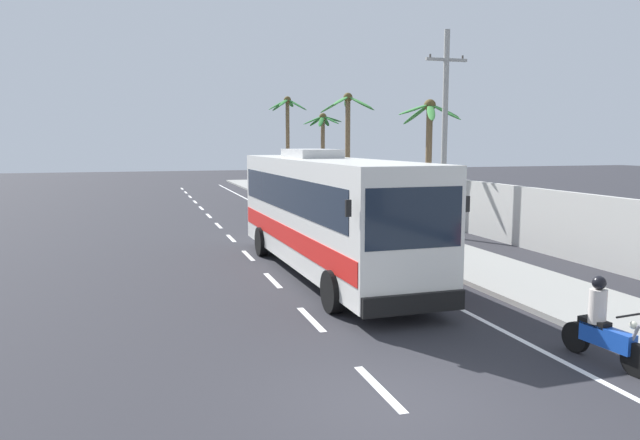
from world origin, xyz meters
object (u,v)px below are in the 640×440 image
(pedestrian_near_kerb, at_px, (339,204))
(utility_pole_mid, at_px, (445,131))
(palm_nearest, at_px, (348,128))
(palm_third, at_px, (288,125))
(coach_bus_foreground, at_px, (325,210))
(palm_second, at_px, (323,137))
(motorcycle_trailing, at_px, (305,219))
(palm_fourth, at_px, (429,136))
(motorcycle_beside_bus, at_px, (602,328))

(pedestrian_near_kerb, xyz_separation_m, utility_pole_mid, (3.05, -4.98, 3.54))
(palm_nearest, xyz_separation_m, palm_third, (-1.04, 11.35, 0.42))
(coach_bus_foreground, xyz_separation_m, palm_second, (8.05, 26.30, 2.43))
(motorcycle_trailing, xyz_separation_m, palm_nearest, (5.34, 9.36, 4.33))
(palm_nearest, height_order, palm_second, palm_nearest)
(coach_bus_foreground, bearing_deg, motorcycle_trailing, 78.70)
(coach_bus_foreground, xyz_separation_m, pedestrian_near_kerb, (4.02, 10.56, -1.00))
(pedestrian_near_kerb, xyz_separation_m, palm_third, (1.95, 18.48, 4.38))
(motorcycle_trailing, distance_m, palm_nearest, 11.61)
(utility_pole_mid, relative_size, palm_fourth, 1.44)
(motorcycle_trailing, distance_m, palm_fourth, 7.11)
(utility_pole_mid, height_order, palm_second, utility_pole_mid)
(motorcycle_beside_bus, relative_size, palm_second, 0.31)
(palm_nearest, distance_m, palm_fourth, 9.50)
(utility_pole_mid, bearing_deg, palm_third, 92.69)
(motorcycle_trailing, distance_m, palm_second, 19.44)
(motorcycle_beside_bus, relative_size, pedestrian_near_kerb, 1.18)
(utility_pole_mid, relative_size, palm_third, 1.14)
(coach_bus_foreground, distance_m, utility_pole_mid, 9.36)
(palm_fourth, bearing_deg, palm_third, 94.82)
(coach_bus_foreground, distance_m, motorcycle_beside_bus, 9.30)
(palm_third, xyz_separation_m, palm_fourth, (1.75, -20.80, -1.04))
(palm_third, height_order, palm_fourth, palm_third)
(motorcycle_beside_bus, xyz_separation_m, motorcycle_trailing, (-0.96, 17.16, -0.02))
(motorcycle_trailing, height_order, palm_nearest, palm_nearest)
(motorcycle_beside_bus, bearing_deg, palm_fourth, 73.36)
(palm_third, bearing_deg, utility_pole_mid, -87.31)
(pedestrian_near_kerb, height_order, palm_fourth, palm_fourth)
(utility_pole_mid, relative_size, palm_nearest, 1.23)
(coach_bus_foreground, relative_size, motorcycle_beside_bus, 6.15)
(utility_pole_mid, distance_m, palm_third, 23.50)
(utility_pole_mid, height_order, palm_third, utility_pole_mid)
(palm_nearest, xyz_separation_m, palm_fourth, (0.71, -9.46, -0.62))
(coach_bus_foreground, distance_m, pedestrian_near_kerb, 11.35)
(coach_bus_foreground, bearing_deg, palm_fourth, 46.85)
(pedestrian_near_kerb, xyz_separation_m, palm_nearest, (2.99, 7.13, 3.96))
(palm_nearest, height_order, palm_third, palm_third)
(coach_bus_foreground, xyz_separation_m, palm_fourth, (7.72, 8.24, 2.35))
(coach_bus_foreground, relative_size, pedestrian_near_kerb, 7.23)
(motorcycle_beside_bus, distance_m, utility_pole_mid, 15.56)
(motorcycle_beside_bus, bearing_deg, pedestrian_near_kerb, 85.89)
(utility_pole_mid, xyz_separation_m, palm_third, (-1.10, 23.46, 0.84))
(pedestrian_near_kerb, distance_m, utility_pole_mid, 6.83)
(pedestrian_near_kerb, relative_size, utility_pole_mid, 0.19)
(coach_bus_foreground, distance_m, palm_nearest, 19.26)
(motorcycle_beside_bus, relative_size, palm_nearest, 0.28)
(pedestrian_near_kerb, relative_size, palm_third, 0.22)
(pedestrian_near_kerb, distance_m, palm_second, 16.60)
(palm_third, distance_m, palm_fourth, 20.90)
(coach_bus_foreground, xyz_separation_m, motorcycle_beside_bus, (2.63, -8.82, -1.35))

